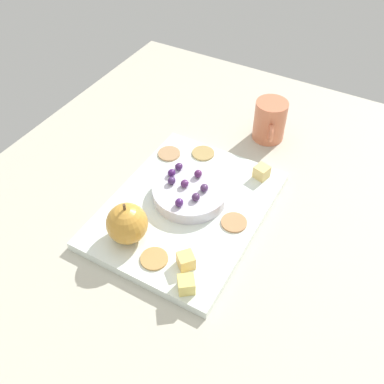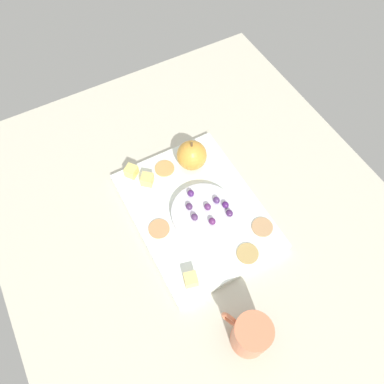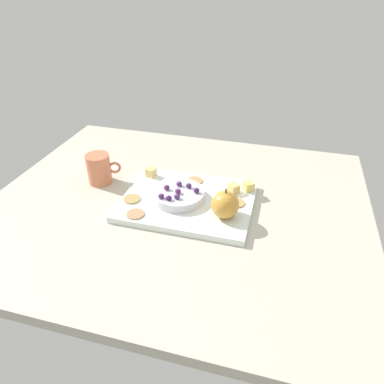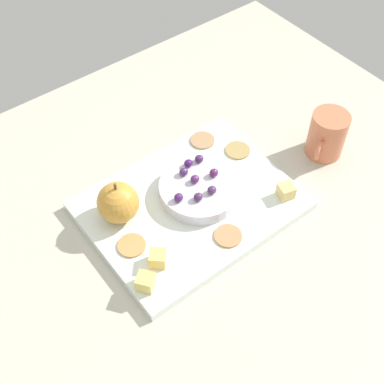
{
  "view_description": "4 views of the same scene",
  "coord_description": "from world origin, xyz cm",
  "px_view_note": "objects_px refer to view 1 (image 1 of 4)",
  "views": [
    {
      "loc": [
        53.08,
        29.25,
        67.66
      ],
      "look_at": [
        1.58,
        0.38,
        7.62
      ],
      "focal_mm": 40.47,
      "sensor_mm": 36.0,
      "label": 1
    },
    {
      "loc": [
        -33.35,
        21.12,
        84.21
      ],
      "look_at": [
        5.83,
        -0.32,
        8.71
      ],
      "focal_mm": 35.15,
      "sensor_mm": 36.0,
      "label": 2
    },
    {
      "loc": [
        27.14,
        -82.62,
        63.2
      ],
      "look_at": [
        4.43,
        0.31,
        7.4
      ],
      "focal_mm": 33.43,
      "sensor_mm": 36.0,
      "label": 3
    },
    {
      "loc": [
        39.09,
        46.96,
        80.16
      ],
      "look_at": [
        3.38,
        0.72,
        8.77
      ],
      "focal_mm": 48.46,
      "sensor_mm": 36.0,
      "label": 4
    }
  ],
  "objects_px": {
    "cracker_0": "(169,154)",
    "grape_6": "(172,173)",
    "apple_whole": "(127,224)",
    "cup": "(270,121)",
    "grape_4": "(204,188)",
    "grape_2": "(179,166)",
    "cheese_cube_1": "(262,172)",
    "grape_1": "(185,184)",
    "grape_5": "(196,197)",
    "cheese_cube_2": "(186,261)",
    "cracker_3": "(203,153)",
    "platter": "(187,209)",
    "grape_0": "(172,181)",
    "cheese_cube_0": "(186,285)",
    "grape_3": "(180,203)",
    "cracker_2": "(234,222)",
    "serving_dish": "(190,192)",
    "grape_7": "(198,174)",
    "cracker_1": "(154,259)"
  },
  "relations": [
    {
      "from": "grape_3",
      "to": "cheese_cube_0",
      "type": "bearing_deg",
      "value": 33.55
    },
    {
      "from": "cheese_cube_0",
      "to": "cup",
      "type": "xyz_separation_m",
      "value": [
        -0.47,
        -0.04,
        0.02
      ]
    },
    {
      "from": "cheese_cube_2",
      "to": "grape_4",
      "type": "distance_m",
      "value": 0.16
    },
    {
      "from": "grape_3",
      "to": "cup",
      "type": "bearing_deg",
      "value": 172.07
    },
    {
      "from": "grape_1",
      "to": "grape_4",
      "type": "relative_size",
      "value": 1.0
    },
    {
      "from": "cheese_cube_0",
      "to": "grape_6",
      "type": "bearing_deg",
      "value": -143.48
    },
    {
      "from": "cheese_cube_2",
      "to": "grape_1",
      "type": "bearing_deg",
      "value": -149.38
    },
    {
      "from": "grape_5",
      "to": "cup",
      "type": "height_order",
      "value": "cup"
    },
    {
      "from": "grape_1",
      "to": "grape_2",
      "type": "relative_size",
      "value": 1.0
    },
    {
      "from": "cheese_cube_1",
      "to": "grape_2",
      "type": "bearing_deg",
      "value": -59.34
    },
    {
      "from": "apple_whole",
      "to": "cracker_0",
      "type": "xyz_separation_m",
      "value": [
        -0.24,
        -0.06,
        -0.04
      ]
    },
    {
      "from": "serving_dish",
      "to": "grape_3",
      "type": "distance_m",
      "value": 0.06
    },
    {
      "from": "apple_whole",
      "to": "grape_4",
      "type": "height_order",
      "value": "apple_whole"
    },
    {
      "from": "cracker_3",
      "to": "grape_2",
      "type": "distance_m",
      "value": 0.1
    },
    {
      "from": "cracker_3",
      "to": "cracker_2",
      "type": "bearing_deg",
      "value": 44.49
    },
    {
      "from": "cracker_2",
      "to": "cheese_cube_2",
      "type": "bearing_deg",
      "value": -13.79
    },
    {
      "from": "cheese_cube_0",
      "to": "grape_7",
      "type": "bearing_deg",
      "value": -155.73
    },
    {
      "from": "apple_whole",
      "to": "grape_4",
      "type": "relative_size",
      "value": 4.4
    },
    {
      "from": "cracker_0",
      "to": "grape_0",
      "type": "xyz_separation_m",
      "value": [
        0.1,
        0.07,
        0.03
      ]
    },
    {
      "from": "serving_dish",
      "to": "cracker_2",
      "type": "bearing_deg",
      "value": 79.08
    },
    {
      "from": "grape_3",
      "to": "grape_6",
      "type": "height_order",
      "value": "grape_3"
    },
    {
      "from": "cheese_cube_2",
      "to": "grape_5",
      "type": "bearing_deg",
      "value": -158.26
    },
    {
      "from": "cheese_cube_2",
      "to": "grape_0",
      "type": "bearing_deg",
      "value": -141.15
    },
    {
      "from": "grape_2",
      "to": "cup",
      "type": "xyz_separation_m",
      "value": [
        -0.24,
        0.1,
        -0.0
      ]
    },
    {
      "from": "grape_6",
      "to": "grape_7",
      "type": "xyz_separation_m",
      "value": [
        -0.02,
        0.05,
        0.0
      ]
    },
    {
      "from": "cracker_3",
      "to": "cup",
      "type": "distance_m",
      "value": 0.18
    },
    {
      "from": "cup",
      "to": "grape_7",
      "type": "bearing_deg",
      "value": -12.95
    },
    {
      "from": "cracker_0",
      "to": "cracker_2",
      "type": "xyz_separation_m",
      "value": [
        0.11,
        0.21,
        0.0
      ]
    },
    {
      "from": "cheese_cube_0",
      "to": "grape_7",
      "type": "height_order",
      "value": "grape_7"
    },
    {
      "from": "grape_4",
      "to": "grape_5",
      "type": "relative_size",
      "value": 1.0
    },
    {
      "from": "apple_whole",
      "to": "grape_6",
      "type": "relative_size",
      "value": 4.4
    },
    {
      "from": "grape_5",
      "to": "cracker_1",
      "type": "bearing_deg",
      "value": -2.16
    },
    {
      "from": "apple_whole",
      "to": "cup",
      "type": "relative_size",
      "value": 0.74
    },
    {
      "from": "cheese_cube_1",
      "to": "cracker_2",
      "type": "bearing_deg",
      "value": 2.15
    },
    {
      "from": "platter",
      "to": "grape_0",
      "type": "height_order",
      "value": "grape_0"
    },
    {
      "from": "cracker_0",
      "to": "grape_6",
      "type": "height_order",
      "value": "grape_6"
    },
    {
      "from": "serving_dish",
      "to": "grape_4",
      "type": "bearing_deg",
      "value": 103.85
    },
    {
      "from": "serving_dish",
      "to": "grape_2",
      "type": "xyz_separation_m",
      "value": [
        -0.04,
        -0.05,
        0.02
      ]
    },
    {
      "from": "grape_2",
      "to": "cheese_cube_1",
      "type": "bearing_deg",
      "value": 120.66
    },
    {
      "from": "cheese_cube_0",
      "to": "cracker_2",
      "type": "bearing_deg",
      "value": 177.54
    },
    {
      "from": "cheese_cube_1",
      "to": "grape_7",
      "type": "xyz_separation_m",
      "value": [
        0.09,
        -0.1,
        0.02
      ]
    },
    {
      "from": "cracker_2",
      "to": "cracker_3",
      "type": "bearing_deg",
      "value": -135.51
    },
    {
      "from": "cheese_cube_0",
      "to": "grape_5",
      "type": "height_order",
      "value": "grape_5"
    },
    {
      "from": "grape_6",
      "to": "grape_4",
      "type": "bearing_deg",
      "value": 86.16
    },
    {
      "from": "serving_dish",
      "to": "grape_0",
      "type": "relative_size",
      "value": 8.8
    },
    {
      "from": "cheese_cube_1",
      "to": "grape_5",
      "type": "xyz_separation_m",
      "value": [
        0.15,
        -0.08,
        0.02
      ]
    },
    {
      "from": "grape_1",
      "to": "grape_5",
      "type": "bearing_deg",
      "value": 59.97
    },
    {
      "from": "cheese_cube_0",
      "to": "cheese_cube_1",
      "type": "distance_m",
      "value": 0.31
    },
    {
      "from": "cracker_1",
      "to": "cracker_3",
      "type": "relative_size",
      "value": 1.0
    },
    {
      "from": "cracker_0",
      "to": "cup",
      "type": "bearing_deg",
      "value": 139.66
    }
  ]
}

